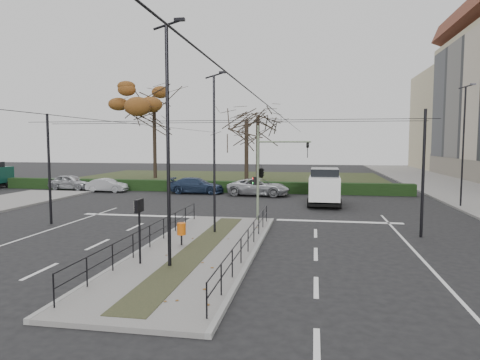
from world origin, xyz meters
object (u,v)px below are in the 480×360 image
object	(u,v)px
info_panel	(139,213)
streetlamp_median_far	(215,152)
streetlamp_median_near	(169,143)
traffic_light	(263,171)
white_van	(324,186)
bare_tree_center	(258,121)
bare_tree_near	(247,125)
parked_car_third	(196,185)
parked_car_fourth	(259,187)
parked_car_first	(71,182)
litter_bin	(181,229)
streetlamp_sidewalk	(463,144)
parked_car_second	(107,185)
rust_tree	(154,96)

from	to	relation	value
info_panel	streetlamp_median_far	bearing A→B (deg)	76.13
streetlamp_median_near	streetlamp_median_far	xyz separation A→B (m)	(0.24, 5.83, -0.40)
traffic_light	white_van	distance (m)	8.44
bare_tree_center	bare_tree_near	size ratio (longest dim) A/B	1.12
info_panel	parked_car_third	world-z (taller)	info_panel
info_panel	bare_tree_near	xyz separation A→B (m)	(-1.17, 31.65, 4.40)
streetlamp_median_far	white_van	xyz separation A→B (m)	(5.42, 11.22, -2.66)
info_panel	parked_car_fourth	distance (m)	21.57
info_panel	bare_tree_center	bearing A→B (deg)	91.09
parked_car_first	info_panel	bearing A→B (deg)	-137.25
litter_bin	streetlamp_median_near	distance (m)	4.75
streetlamp_median_far	streetlamp_sidewalk	bearing A→B (deg)	37.82
parked_car_third	streetlamp_sidewalk	bearing A→B (deg)	-105.19
parked_car_third	white_van	bearing A→B (deg)	-116.40
parked_car_third	traffic_light	bearing A→B (deg)	-150.85
info_panel	white_van	distance (m)	18.26
streetlamp_median_far	parked_car_third	bearing A→B (deg)	108.61
info_panel	white_van	world-z (taller)	white_van
parked_car_third	parked_car_fourth	distance (m)	5.64
streetlamp_median_near	bare_tree_near	distance (m)	31.92
bare_tree_center	streetlamp_sidewalk	bearing A→B (deg)	-50.72
traffic_light	parked_car_third	bearing A→B (deg)	120.22
streetlamp_median_near	parked_car_second	distance (m)	26.05
streetlamp_sidewalk	parked_car_second	distance (m)	29.06
parked_car_first	parked_car_fourth	xyz separation A→B (m)	(18.18, -1.42, 0.00)
streetlamp_median_far	streetlamp_median_near	bearing A→B (deg)	-92.33
traffic_light	info_panel	size ratio (longest dim) A/B	2.04
parked_car_second	white_van	size ratio (longest dim) A/B	0.73
litter_bin	streetlamp_median_far	size ratio (longest dim) A/B	0.12
parked_car_first	streetlamp_median_far	bearing A→B (deg)	-126.88
litter_bin	bare_tree_center	xyz separation A→B (m)	(-1.33, 34.57, 6.30)
parked_car_second	streetlamp_median_far	bearing A→B (deg)	-139.31
white_van	rust_tree	distance (m)	29.53
traffic_light	parked_car_second	bearing A→B (deg)	141.78
traffic_light	streetlamp_median_near	bearing A→B (deg)	-102.40
streetlamp_median_near	bare_tree_near	xyz separation A→B (m)	(-2.34, 31.77, 1.94)
parked_car_second	parked_car_third	size ratio (longest dim) A/B	0.76
white_van	bare_tree_near	bearing A→B (deg)	118.51
streetlamp_sidewalk	parked_car_second	world-z (taller)	streetlamp_sidewalk
parked_car_first	parked_car_third	world-z (taller)	parked_car_first
bare_tree_center	parked_car_second	bearing A→B (deg)	-126.65
traffic_light	bare_tree_center	xyz separation A→B (m)	(-3.98, 28.07, 4.22)
white_van	bare_tree_near	size ratio (longest dim) A/B	0.56
streetlamp_sidewalk	parked_car_fourth	world-z (taller)	streetlamp_sidewalk
streetlamp_median_near	parked_car_second	world-z (taller)	streetlamp_median_near
bare_tree_center	parked_car_fourth	bearing A→B (deg)	-82.15
traffic_light	white_van	world-z (taller)	traffic_light
bare_tree_near	rust_tree	bearing A→B (deg)	158.60
bare_tree_center	white_van	bearing A→B (deg)	-69.87
streetlamp_sidewalk	parked_car_fourth	size ratio (longest dim) A/B	1.58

